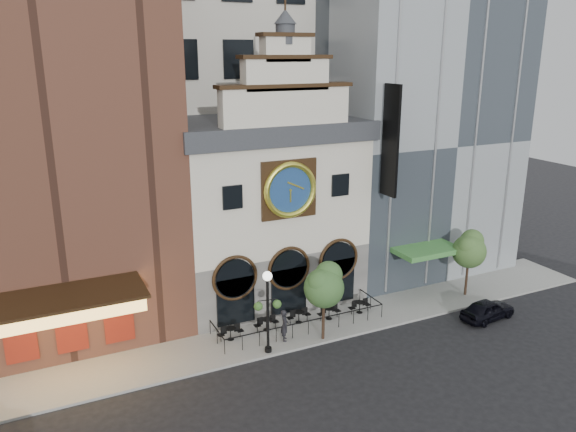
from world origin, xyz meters
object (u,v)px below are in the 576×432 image
Objects in this scene: bistro_0 at (230,332)px; lamppost at (268,303)px; bistro_1 at (266,323)px; bistro_3 at (329,312)px; pedestrian at (285,325)px; bistro_2 at (299,316)px; tree_left at (324,285)px; bistro_4 at (360,306)px; tree_right at (469,249)px; car_right at (488,310)px.

lamppost is at bearing -57.08° from bistro_0.
bistro_3 is at bearing -4.64° from bistro_1.
pedestrian is (-3.71, -1.24, 0.50)m from bistro_3.
bistro_0 is 0.32× the size of lamppost.
lamppost is at bearing -111.23° from bistro_1.
tree_left is (0.44, -2.40, 2.98)m from bistro_2.
bistro_1 is 4.21m from bistro_3.
bistro_0 is 8.81m from bistro_4.
lamppost reaches higher than tree_right.
tree_left is at bearing -152.76° from bistro_4.
bistro_2 is 3.85m from tree_left.
bistro_2 is 4.23m from bistro_4.
bistro_1 is 0.34× the size of tree_left.
tree_left reaches higher than tree_right.
car_right reaches higher than bistro_2.
bistro_4 is (4.20, -0.46, 0.00)m from bistro_2.
pedestrian is at bearing -137.15° from bistro_2.
car_right is 0.83× the size of tree_left.
car_right is 4.56m from tree_right.
bistro_2 and bistro_3 have the same top height.
tree_right reaches higher than bistro_4.
lamppost is at bearing -142.43° from bistro_2.
bistro_4 is 0.41× the size of car_right.
bistro_2 is at bearing 2.44° from bistro_0.
tree_left is at bearing -23.61° from bistro_0.
tree_left reaches higher than pedestrian.
tree_left reaches higher than bistro_0.
bistro_2 is (2.23, 0.04, 0.00)m from bistro_1.
bistro_4 is at bearing -1.71° from bistro_0.
bistro_2 is at bearing 47.53° from lamppost.
lamppost is 3.62m from tree_left.
pedestrian reaches higher than bistro_2.
bistro_3 is 3.95m from pedestrian.
car_right is at bearing -110.17° from tree_right.
pedestrian is 3.39m from tree_left.
pedestrian is 0.41× the size of tree_left.
bistro_0 is 0.34× the size of tree_left.
bistro_0 is at bearing 178.29° from bistro_4.
pedestrian is 0.42× the size of tree_right.
bistro_4 is 0.32× the size of lamppost.
bistro_0 is 3.23m from pedestrian.
bistro_0 is at bearing 178.42° from bistro_3.
lamppost reaches higher than bistro_1.
bistro_4 is at bearing 24.94° from lamppost.
tree_right reaches higher than pedestrian.
tree_right is (12.48, -1.20, 2.93)m from bistro_2.
bistro_1 is 1.00× the size of bistro_3.
bistro_1 is at bearing 175.48° from tree_right.
car_right is (13.49, -4.47, 0.05)m from bistro_1.
bistro_2 is 2.43m from pedestrian.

